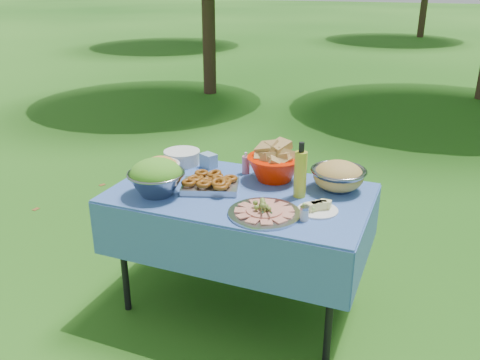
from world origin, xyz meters
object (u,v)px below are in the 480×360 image
object	(u,v)px
plate_stack	(182,157)
salad_bowl	(156,177)
bread_bowl	(275,162)
oil_bottle	(300,170)
picnic_table	(241,250)
charcuterie_platter	(264,207)
pasta_bowl_steel	(338,176)

from	to	relation	value
plate_stack	salad_bowl	bearing A→B (deg)	-77.74
bread_bowl	oil_bottle	xyz separation A→B (m)	(0.21, -0.19, 0.05)
picnic_table	oil_bottle	size ratio (longest dim) A/B	4.60
picnic_table	charcuterie_platter	world-z (taller)	charcuterie_platter
bread_bowl	plate_stack	bearing A→B (deg)	176.32
picnic_table	salad_bowl	bearing A→B (deg)	-153.44
bread_bowl	charcuterie_platter	size ratio (longest dim) A/B	0.88
plate_stack	oil_bottle	bearing A→B (deg)	-14.84
bread_bowl	pasta_bowl_steel	world-z (taller)	bread_bowl
charcuterie_platter	bread_bowl	bearing A→B (deg)	102.48
salad_bowl	bread_bowl	size ratio (longest dim) A/B	0.96
picnic_table	oil_bottle	distance (m)	0.64
plate_stack	bread_bowl	xyz separation A→B (m)	(0.65, -0.04, 0.07)
salad_bowl	oil_bottle	distance (m)	0.81
charcuterie_platter	oil_bottle	distance (m)	0.33
salad_bowl	charcuterie_platter	distance (m)	0.65
salad_bowl	pasta_bowl_steel	xyz separation A→B (m)	(0.93, 0.46, -0.02)
picnic_table	bread_bowl	xyz separation A→B (m)	(0.12, 0.25, 0.49)
picnic_table	charcuterie_platter	xyz separation A→B (m)	(0.23, -0.23, 0.42)
salad_bowl	bread_bowl	xyz separation A→B (m)	(0.54, 0.47, 0.01)
pasta_bowl_steel	picnic_table	bearing A→B (deg)	-153.82
plate_stack	bread_bowl	bearing A→B (deg)	-3.68
salad_bowl	pasta_bowl_steel	bearing A→B (deg)	26.35
picnic_table	charcuterie_platter	bearing A→B (deg)	-45.47
plate_stack	pasta_bowl_steel	distance (m)	1.04
oil_bottle	charcuterie_platter	bearing A→B (deg)	-109.49
picnic_table	oil_bottle	xyz separation A→B (m)	(0.33, 0.07, 0.54)
salad_bowl	charcuterie_platter	size ratio (longest dim) A/B	0.84
salad_bowl	charcuterie_platter	xyz separation A→B (m)	(0.65, -0.02, -0.06)
bread_bowl	charcuterie_platter	distance (m)	0.50
bread_bowl	oil_bottle	size ratio (longest dim) A/B	1.05
salad_bowl	plate_stack	bearing A→B (deg)	102.26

